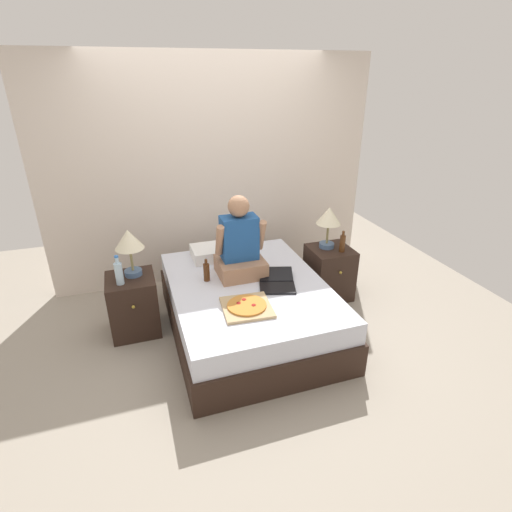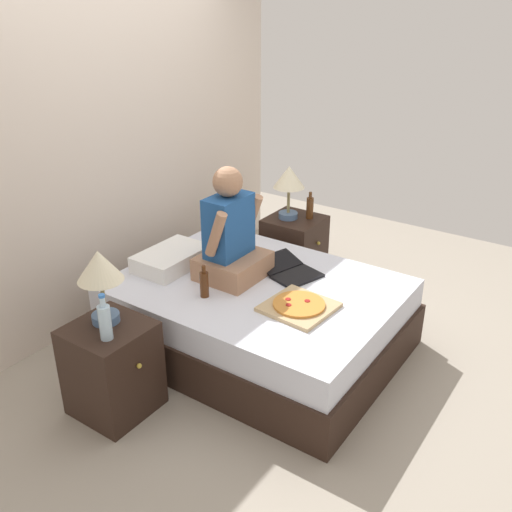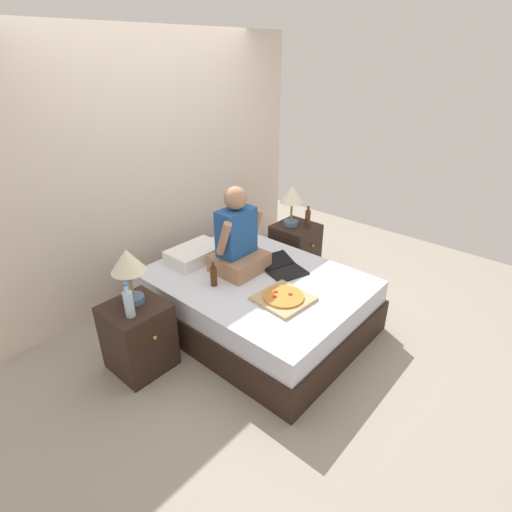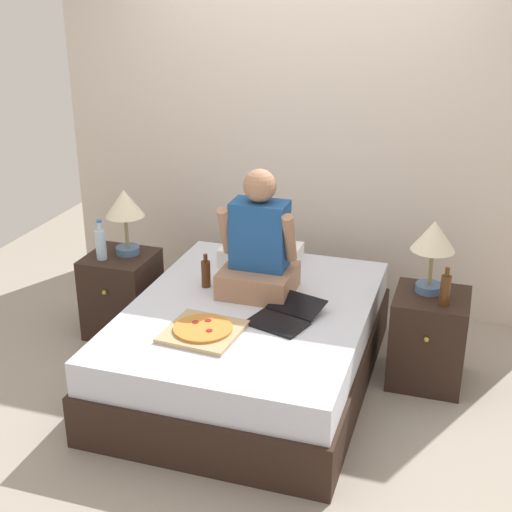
{
  "view_description": "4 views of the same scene",
  "coord_description": "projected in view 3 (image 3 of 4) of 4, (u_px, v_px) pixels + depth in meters",
  "views": [
    {
      "loc": [
        -0.96,
        -3.1,
        2.31
      ],
      "look_at": [
        0.07,
        -0.02,
        0.79
      ],
      "focal_mm": 28.0,
      "sensor_mm": 36.0,
      "label": 1
    },
    {
      "loc": [
        -2.83,
        -1.94,
        2.32
      ],
      "look_at": [
        0.03,
        0.04,
        0.69
      ],
      "focal_mm": 40.0,
      "sensor_mm": 36.0,
      "label": 2
    },
    {
      "loc": [
        -2.3,
        -2.01,
        2.3
      ],
      "look_at": [
        0.03,
        0.04,
        0.69
      ],
      "focal_mm": 28.0,
      "sensor_mm": 36.0,
      "label": 3
    },
    {
      "loc": [
        1.2,
        -3.63,
        2.4
      ],
      "look_at": [
        0.04,
        -0.0,
        0.84
      ],
      "focal_mm": 50.0,
      "sensor_mm": 36.0,
      "label": 4
    }
  ],
  "objects": [
    {
      "name": "laptop",
      "position": [
        284.0,
        269.0,
        3.63
      ],
      "size": [
        0.42,
        0.49,
        0.07
      ],
      "color": "black",
      "rests_on": "bed"
    },
    {
      "name": "lamp_on_right_nightstand",
      "position": [
        292.0,
        197.0,
        4.25
      ],
      "size": [
        0.26,
        0.26,
        0.45
      ],
      "color": "#4C6B93",
      "rests_on": "nightstand_right"
    },
    {
      "name": "lamp_on_left_nightstand",
      "position": [
        128.0,
        264.0,
        2.92
      ],
      "size": [
        0.26,
        0.26,
        0.45
      ],
      "color": "#4C6B93",
      "rests_on": "nightstand_left"
    },
    {
      "name": "water_bottle",
      "position": [
        129.0,
        303.0,
        2.85
      ],
      "size": [
        0.07,
        0.07,
        0.28
      ],
      "color": "silver",
      "rests_on": "nightstand_left"
    },
    {
      "name": "nightstand_left",
      "position": [
        139.0,
        337.0,
        3.14
      ],
      "size": [
        0.44,
        0.47,
        0.57
      ],
      "color": "black",
      "rests_on": "ground"
    },
    {
      "name": "pillow",
      "position": [
        196.0,
        253.0,
        3.81
      ],
      "size": [
        0.52,
        0.34,
        0.12
      ],
      "primitive_type": "cube",
      "color": "white",
      "rests_on": "bed"
    },
    {
      "name": "beer_bottle",
      "position": [
        308.0,
        218.0,
        4.34
      ],
      "size": [
        0.06,
        0.06,
        0.23
      ],
      "color": "#512D14",
      "rests_on": "nightstand_right"
    },
    {
      "name": "beer_bottle_on_bed",
      "position": [
        214.0,
        276.0,
        3.37
      ],
      "size": [
        0.06,
        0.06,
        0.22
      ],
      "color": "#4C2811",
      "rests_on": "bed"
    },
    {
      "name": "wall_back",
      "position": [
        159.0,
        168.0,
        3.96
      ],
      "size": [
        3.71,
        0.12,
        2.5
      ],
      "primitive_type": "cube",
      "color": "beige",
      "rests_on": "ground"
    },
    {
      "name": "person_seated",
      "position": [
        238.0,
        241.0,
        3.53
      ],
      "size": [
        0.47,
        0.4,
        0.78
      ],
      "color": "#A37556",
      "rests_on": "bed"
    },
    {
      "name": "bed",
      "position": [
        257.0,
        301.0,
        3.66
      ],
      "size": [
        1.43,
        1.89,
        0.51
      ],
      "color": "black",
      "rests_on": "ground"
    },
    {
      "name": "pizza_box",
      "position": [
        283.0,
        298.0,
        3.2
      ],
      "size": [
        0.43,
        0.43,
        0.05
      ],
      "color": "tan",
      "rests_on": "bed"
    },
    {
      "name": "ground_plane",
      "position": [
        257.0,
        323.0,
        3.77
      ],
      "size": [
        5.71,
        5.71,
        0.0
      ],
      "primitive_type": "plane",
      "color": "#9E9384"
    },
    {
      "name": "nightstand_right",
      "position": [
        295.0,
        249.0,
        4.53
      ],
      "size": [
        0.44,
        0.47,
        0.57
      ],
      "color": "black",
      "rests_on": "ground"
    }
  ]
}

